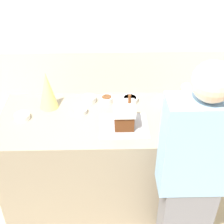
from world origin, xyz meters
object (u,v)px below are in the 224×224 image
at_px(decorative_tree, 47,90).
at_px(candy_bowl_near_tray_left, 81,111).
at_px(person, 192,179).
at_px(gingerbread_house, 124,115).
at_px(baking_tray, 124,126).
at_px(candy_bowl_far_left, 162,101).
at_px(candy_bowl_far_right, 22,116).
at_px(candy_bowl_near_tray_right, 107,99).
at_px(candy_bowl_beside_tree, 89,99).
at_px(candy_bowl_front_corner, 130,99).
at_px(cookbook, 186,109).

bearing_deg(decorative_tree, candy_bowl_near_tray_left, -19.36).
height_order(decorative_tree, person, person).
xyz_separation_m(gingerbread_house, candy_bowl_near_tray_left, (-0.35, 0.20, -0.09)).
xyz_separation_m(baking_tray, candy_bowl_far_left, (0.36, 0.34, 0.02)).
bearing_deg(gingerbread_house, candy_bowl_far_right, 171.77).
bearing_deg(candy_bowl_near_tray_left, decorative_tree, 160.64).
height_order(decorative_tree, candy_bowl_near_tray_right, decorative_tree).
bearing_deg(baking_tray, candy_bowl_far_right, 171.75).
xyz_separation_m(baking_tray, candy_bowl_far_right, (-0.83, 0.12, 0.02)).
xyz_separation_m(gingerbread_house, person, (0.43, -0.54, -0.14)).
distance_m(gingerbread_house, candy_bowl_beside_tree, 0.48).
height_order(candy_bowl_far_left, candy_bowl_beside_tree, candy_bowl_beside_tree).
bearing_deg(decorative_tree, candy_bowl_beside_tree, 12.21).
xyz_separation_m(candy_bowl_near_tray_right, candy_bowl_far_left, (0.49, -0.03, -0.01)).
distance_m(candy_bowl_near_tray_left, person, 1.08).
xyz_separation_m(candy_bowl_beside_tree, person, (0.72, -0.91, -0.06)).
bearing_deg(candy_bowl_near_tray_left, candy_bowl_far_right, -171.07).
relative_size(candy_bowl_near_tray_right, candy_bowl_beside_tree, 0.90).
xyz_separation_m(candy_bowl_near_tray_right, candy_bowl_beside_tree, (-0.16, 0.00, 0.00)).
bearing_deg(candy_bowl_beside_tree, candy_bowl_far_right, -155.44).
relative_size(candy_bowl_near_tray_right, candy_bowl_far_left, 0.79).
distance_m(decorative_tree, candy_bowl_front_corner, 0.73).
bearing_deg(gingerbread_house, baking_tray, -143.05).
bearing_deg(candy_bowl_near_tray_left, candy_bowl_near_tray_right, 37.68).
height_order(candy_bowl_near_tray_left, candy_bowl_far_left, candy_bowl_near_tray_left).
bearing_deg(candy_bowl_front_corner, gingerbread_house, -101.67).
distance_m(candy_bowl_near_tray_right, cookbook, 0.69).
bearing_deg(candy_bowl_front_corner, candy_bowl_far_right, -164.88).
distance_m(candy_bowl_front_corner, candy_bowl_far_right, 0.94).
bearing_deg(candy_bowl_near_tray_left, person, -43.42).
relative_size(candy_bowl_near_tray_left, candy_bowl_beside_tree, 0.87).
distance_m(baking_tray, candy_bowl_beside_tree, 0.47).
xyz_separation_m(candy_bowl_far_right, person, (1.26, -0.66, -0.06)).
relative_size(gingerbread_house, candy_bowl_far_left, 1.90).
height_order(candy_bowl_near_tray_left, person, person).
distance_m(gingerbread_house, candy_bowl_far_left, 0.50).
distance_m(decorative_tree, candy_bowl_far_right, 0.30).
height_order(decorative_tree, candy_bowl_beside_tree, decorative_tree).
distance_m(gingerbread_house, decorative_tree, 0.70).
bearing_deg(candy_bowl_far_left, decorative_tree, -177.35).
bearing_deg(person, candy_bowl_far_right, 152.19).
relative_size(baking_tray, decorative_tree, 1.15).
height_order(candy_bowl_near_tray_left, candy_bowl_far_right, candy_bowl_far_right).
xyz_separation_m(baking_tray, candy_bowl_near_tray_right, (-0.13, 0.37, 0.02)).
bearing_deg(gingerbread_house, candy_bowl_front_corner, 78.33).
relative_size(gingerbread_house, cookbook, 1.30).
height_order(gingerbread_house, person, person).
height_order(decorative_tree, candy_bowl_far_right, decorative_tree).
height_order(candy_bowl_front_corner, candy_bowl_beside_tree, candy_bowl_beside_tree).
xyz_separation_m(candy_bowl_far_left, cookbook, (0.18, -0.13, -0.01)).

